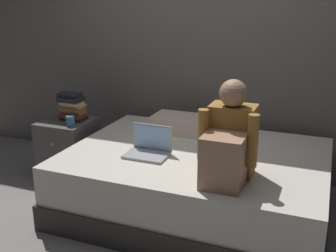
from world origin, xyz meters
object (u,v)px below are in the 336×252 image
at_px(bed, 196,181).
at_px(mug, 70,121).
at_px(nightstand, 69,150).
at_px(person_sitting, 229,143).
at_px(laptop, 149,148).
at_px(pillow, 183,124).
at_px(book_stack, 72,107).

relative_size(bed, mug, 22.22).
distance_m(nightstand, person_sitting, 1.79).
bearing_deg(person_sitting, bed, 131.26).
relative_size(person_sitting, laptop, 2.05).
bearing_deg(mug, pillow, 25.49).
height_order(nightstand, pillow, pillow).
xyz_separation_m(laptop, mug, (-0.85, 0.22, 0.06)).
xyz_separation_m(pillow, book_stack, (-0.99, -0.26, 0.12)).
bearing_deg(mug, person_sitting, -15.21).
height_order(bed, nightstand, nightstand).
height_order(person_sitting, laptop, person_sitting).
bearing_deg(pillow, book_stack, -165.41).
bearing_deg(bed, person_sitting, -48.74).
height_order(bed, book_stack, book_stack).
xyz_separation_m(bed, pillow, (-0.27, 0.45, 0.32)).
distance_m(person_sitting, laptop, 0.71).
bearing_deg(laptop, book_stack, 157.67).
bearing_deg(mug, book_stack, 117.87).
bearing_deg(laptop, pillow, 86.10).
bearing_deg(pillow, person_sitting, -53.75).
xyz_separation_m(person_sitting, mug, (-1.51, 0.41, -0.14)).
bearing_deg(laptop, bed, 31.34).
height_order(person_sitting, pillow, person_sitting).
distance_m(bed, book_stack, 1.35).
relative_size(bed, nightstand, 3.54).
relative_size(nightstand, person_sitting, 0.86).
relative_size(laptop, book_stack, 1.27).
bearing_deg(nightstand, pillow, 16.67).
bearing_deg(person_sitting, pillow, 126.25).
distance_m(book_stack, mug, 0.21).
distance_m(bed, person_sitting, 0.72).
height_order(bed, mug, mug).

